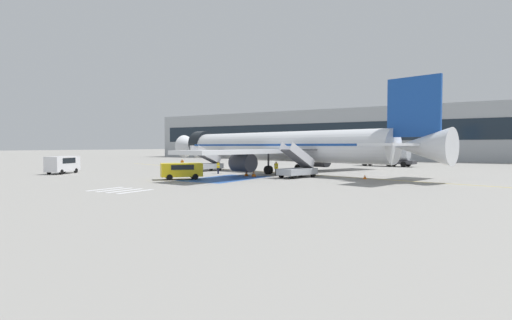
{
  "coord_description": "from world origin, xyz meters",
  "views": [
    {
      "loc": [
        27.44,
        -48.01,
        3.6
      ],
      "look_at": [
        -0.34,
        -1.97,
        1.7
      ],
      "focal_mm": 28.0,
      "sensor_mm": 36.0,
      "label": 1
    }
  ],
  "objects_px": {
    "traffic_cone_2": "(246,173)",
    "boarding_stairs_forward": "(206,164)",
    "airliner": "(279,147)",
    "boarding_stairs_aft": "(298,169)",
    "ground_crew_0": "(182,164)",
    "traffic_cone_0": "(254,174)",
    "service_van_0": "(181,169)",
    "ground_crew_2": "(276,167)",
    "traffic_cone_1": "(365,177)",
    "fuel_tanker": "(387,156)",
    "service_van_1": "(63,163)",
    "terminal_building": "(346,135)",
    "ground_crew_1": "(218,167)"
  },
  "relations": [
    {
      "from": "boarding_stairs_forward",
      "to": "service_van_0",
      "type": "xyz_separation_m",
      "value": [
        6.66,
        -12.71,
        0.12
      ]
    },
    {
      "from": "service_van_0",
      "to": "fuel_tanker",
      "type": "bearing_deg",
      "value": 113.76
    },
    {
      "from": "airliner",
      "to": "boarding_stairs_aft",
      "type": "relative_size",
      "value": 7.83
    },
    {
      "from": "traffic_cone_0",
      "to": "ground_crew_0",
      "type": "bearing_deg",
      "value": 163.09
    },
    {
      "from": "ground_crew_2",
      "to": "traffic_cone_1",
      "type": "relative_size",
      "value": 3.67
    },
    {
      "from": "service_van_0",
      "to": "ground_crew_2",
      "type": "height_order",
      "value": "service_van_0"
    },
    {
      "from": "fuel_tanker",
      "to": "traffic_cone_1",
      "type": "relative_size",
      "value": 21.72
    },
    {
      "from": "airliner",
      "to": "service_van_1",
      "type": "height_order",
      "value": "airliner"
    },
    {
      "from": "airliner",
      "to": "traffic_cone_1",
      "type": "height_order",
      "value": "airliner"
    },
    {
      "from": "service_van_1",
      "to": "boarding_stairs_aft",
      "type": "bearing_deg",
      "value": -3.78
    },
    {
      "from": "ground_crew_0",
      "to": "traffic_cone_0",
      "type": "bearing_deg",
      "value": -41.8
    },
    {
      "from": "airliner",
      "to": "boarding_stairs_forward",
      "type": "relative_size",
      "value": 7.83
    },
    {
      "from": "boarding_stairs_aft",
      "to": "service_van_0",
      "type": "bearing_deg",
      "value": -124.17
    },
    {
      "from": "boarding_stairs_aft",
      "to": "fuel_tanker",
      "type": "bearing_deg",
      "value": 98.85
    },
    {
      "from": "traffic_cone_2",
      "to": "boarding_stairs_forward",
      "type": "bearing_deg",
      "value": 153.82
    },
    {
      "from": "traffic_cone_0",
      "to": "fuel_tanker",
      "type": "bearing_deg",
      "value": 76.2
    },
    {
      "from": "fuel_tanker",
      "to": "terminal_building",
      "type": "distance_m",
      "value": 36.41
    },
    {
      "from": "ground_crew_1",
      "to": "traffic_cone_0",
      "type": "bearing_deg",
      "value": 12.93
    },
    {
      "from": "ground_crew_0",
      "to": "terminal_building",
      "type": "bearing_deg",
      "value": 59.99
    },
    {
      "from": "fuel_tanker",
      "to": "ground_crew_2",
      "type": "height_order",
      "value": "fuel_tanker"
    },
    {
      "from": "airliner",
      "to": "boarding_stairs_aft",
      "type": "bearing_deg",
      "value": -123.1
    },
    {
      "from": "ground_crew_1",
      "to": "fuel_tanker",
      "type": "bearing_deg",
      "value": 91.39
    },
    {
      "from": "airliner",
      "to": "fuel_tanker",
      "type": "relative_size",
      "value": 4.31
    },
    {
      "from": "airliner",
      "to": "ground_crew_0",
      "type": "height_order",
      "value": "airliner"
    },
    {
      "from": "boarding_stairs_aft",
      "to": "traffic_cone_0",
      "type": "distance_m",
      "value": 5.32
    },
    {
      "from": "boarding_stairs_aft",
      "to": "ground_crew_1",
      "type": "height_order",
      "value": "boarding_stairs_aft"
    },
    {
      "from": "fuel_tanker",
      "to": "ground_crew_2",
      "type": "relative_size",
      "value": 5.91
    },
    {
      "from": "airliner",
      "to": "ground_crew_1",
      "type": "distance_m",
      "value": 8.54
    },
    {
      "from": "ground_crew_0",
      "to": "traffic_cone_2",
      "type": "height_order",
      "value": "ground_crew_0"
    },
    {
      "from": "boarding_stairs_aft",
      "to": "ground_crew_0",
      "type": "xyz_separation_m",
      "value": [
        -20.34,
        3.49,
        -0.04
      ]
    },
    {
      "from": "service_van_1",
      "to": "traffic_cone_2",
      "type": "distance_m",
      "value": 24.28
    },
    {
      "from": "boarding_stairs_forward",
      "to": "ground_crew_2",
      "type": "distance_m",
      "value": 12.91
    },
    {
      "from": "boarding_stairs_aft",
      "to": "traffic_cone_0",
      "type": "bearing_deg",
      "value": -153.74
    },
    {
      "from": "ground_crew_0",
      "to": "ground_crew_1",
      "type": "height_order",
      "value": "ground_crew_0"
    },
    {
      "from": "airliner",
      "to": "boarding_stairs_aft",
      "type": "height_order",
      "value": "airliner"
    },
    {
      "from": "service_van_1",
      "to": "fuel_tanker",
      "type": "bearing_deg",
      "value": 29.67
    },
    {
      "from": "fuel_tanker",
      "to": "service_van_0",
      "type": "height_order",
      "value": "fuel_tanker"
    },
    {
      "from": "ground_crew_0",
      "to": "ground_crew_2",
      "type": "bearing_deg",
      "value": -31.26
    },
    {
      "from": "boarding_stairs_aft",
      "to": "ground_crew_0",
      "type": "relative_size",
      "value": 3.33
    },
    {
      "from": "ground_crew_2",
      "to": "boarding_stairs_forward",
      "type": "bearing_deg",
      "value": -72.53
    },
    {
      "from": "traffic_cone_0",
      "to": "service_van_0",
      "type": "bearing_deg",
      "value": -120.87
    },
    {
      "from": "service_van_0",
      "to": "terminal_building",
      "type": "bearing_deg",
      "value": 135.45
    },
    {
      "from": "airliner",
      "to": "traffic_cone_0",
      "type": "height_order",
      "value": "airliner"
    },
    {
      "from": "ground_crew_1",
      "to": "terminal_building",
      "type": "height_order",
      "value": "terminal_building"
    },
    {
      "from": "boarding_stairs_forward",
      "to": "traffic_cone_1",
      "type": "relative_size",
      "value": 11.94
    },
    {
      "from": "service_van_0",
      "to": "service_van_1",
      "type": "bearing_deg",
      "value": -135.31
    },
    {
      "from": "boarding_stairs_forward",
      "to": "ground_crew_1",
      "type": "height_order",
      "value": "boarding_stairs_forward"
    },
    {
      "from": "traffic_cone_1",
      "to": "terminal_building",
      "type": "bearing_deg",
      "value": 110.11
    },
    {
      "from": "boarding_stairs_forward",
      "to": "boarding_stairs_aft",
      "type": "height_order",
      "value": "boarding_stairs_aft"
    },
    {
      "from": "ground_crew_0",
      "to": "traffic_cone_0",
      "type": "xyz_separation_m",
      "value": [
        15.19,
        -4.62,
        -0.62
      ]
    }
  ]
}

